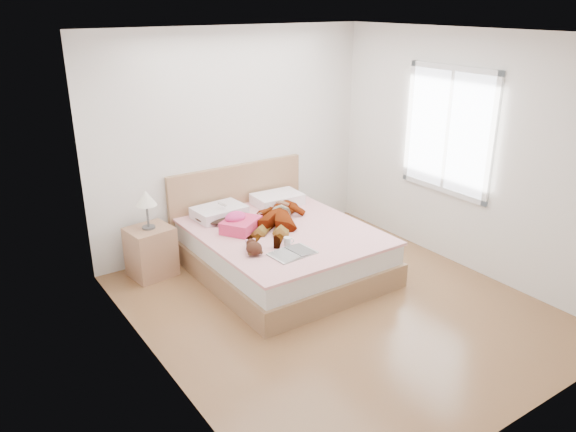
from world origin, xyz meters
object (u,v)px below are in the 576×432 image
Objects in this scene: phone at (222,204)px; towel at (240,223)px; bed at (279,246)px; magazine at (292,253)px; woman at (279,213)px; nightstand at (151,248)px; coffee_mug at (288,241)px; plush_toy at (254,247)px.

towel is at bearing -135.60° from phone.
magazine is at bearing -112.36° from bed.
phone is at bearing -173.84° from woman.
bed is 2.12× the size of nightstand.
coffee_mug is (-0.29, -0.60, -0.06)m from woman.
phone is at bearing 79.25° from plush_toy.
nightstand is (-1.34, 0.52, -0.29)m from woman.
bed reaches higher than magazine.
phone is 0.10× the size of nightstand.
towel is 0.53× the size of nightstand.
bed is 0.76m from magazine.
bed is 0.57m from coffee_mug.
towel reaches higher than magazine.
magazine is 0.23m from coffee_mug.
bed is at bearing 37.30° from plush_toy.
woman is 3.29× the size of magazine.
plush_toy is at bearing -94.49° from woman.
towel is (-0.00, -0.39, -0.10)m from phone.
magazine is at bearing -69.87° from woman.
plush_toy is at bearing -107.12° from towel.
bed is 1.41m from nightstand.
coffee_mug is at bearing -46.87° from nightstand.
woman is at bearing -21.25° from nightstand.
bed reaches higher than plush_toy.
coffee_mug is at bearing -123.20° from phone.
coffee_mug is 1.55m from nightstand.
woman reaches higher than plush_toy.
towel is 1.02m from nightstand.
towel is at bearing -31.43° from nightstand.
phone is at bearing 126.63° from bed.
plush_toy is (-0.19, -0.60, -0.02)m from towel.
phone is 0.05× the size of bed.
bed is (-0.10, -0.14, -0.34)m from woman.
bed is 3.99× the size of towel.
bed is at bearing -79.67° from woman.
woman is 0.67m from coffee_mug.
nightstand is (-0.65, 1.11, -0.25)m from plush_toy.
towel is at bearing 99.14° from magazine.
towel is 0.65m from coffee_mug.
towel is 1.14× the size of magazine.
coffee_mug is (-0.19, -0.46, 0.28)m from bed.
coffee_mug is 0.12× the size of nightstand.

